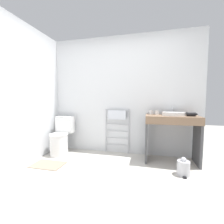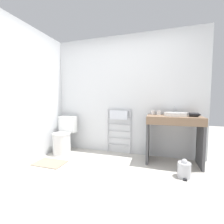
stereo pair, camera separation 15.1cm
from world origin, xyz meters
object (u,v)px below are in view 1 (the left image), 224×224
(toilet, at_px, (61,138))
(hair_dryer, at_px, (191,114))
(towel_radiator, at_px, (117,122))
(sink_basin, at_px, (173,114))
(cup_near_wall, at_px, (151,112))
(cup_near_edge, at_px, (157,112))
(trash_bin, at_px, (183,167))

(toilet, bearing_deg, hair_dryer, 1.06)
(towel_radiator, relative_size, hair_dryer, 5.40)
(toilet, height_order, sink_basin, sink_basin)
(cup_near_wall, bearing_deg, cup_near_edge, -22.90)
(towel_radiator, distance_m, hair_dryer, 1.43)
(cup_near_edge, height_order, hair_dryer, cup_near_edge)
(cup_near_wall, height_order, hair_dryer, cup_near_wall)
(toilet, height_order, cup_near_edge, cup_near_edge)
(toilet, xyz_separation_m, sink_basin, (2.26, 0.13, 0.57))
(toilet, height_order, hair_dryer, hair_dryer)
(hair_dryer, bearing_deg, towel_radiator, 168.85)
(towel_radiator, bearing_deg, hair_dryer, -11.15)
(sink_basin, relative_size, cup_near_edge, 4.74)
(toilet, xyz_separation_m, cup_near_wall, (1.87, 0.26, 0.57))
(sink_basin, height_order, trash_bin, sink_basin)
(cup_near_edge, bearing_deg, cup_near_wall, 157.10)
(towel_radiator, height_order, hair_dryer, towel_radiator)
(cup_near_edge, bearing_deg, towel_radiator, 172.88)
(cup_near_wall, height_order, trash_bin, cup_near_wall)
(hair_dryer, distance_m, trash_bin, 0.92)
(hair_dryer, bearing_deg, trash_bin, -113.95)
(toilet, bearing_deg, cup_near_wall, 7.99)
(sink_basin, height_order, hair_dryer, hair_dryer)
(cup_near_wall, xyz_separation_m, cup_near_edge, (0.10, -0.04, 0.00))
(sink_basin, xyz_separation_m, hair_dryer, (0.28, -0.08, 0.00))
(cup_near_wall, xyz_separation_m, trash_bin, (0.48, -0.65, -0.79))
(towel_radiator, height_order, cup_near_wall, towel_radiator)
(sink_basin, distance_m, trash_bin, 0.94)
(toilet, height_order, trash_bin, toilet)
(sink_basin, xyz_separation_m, cup_near_wall, (-0.40, 0.14, 0.01))
(towel_radiator, xyz_separation_m, cup_near_wall, (0.71, -0.06, 0.22))
(sink_basin, bearing_deg, cup_near_edge, 162.28)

